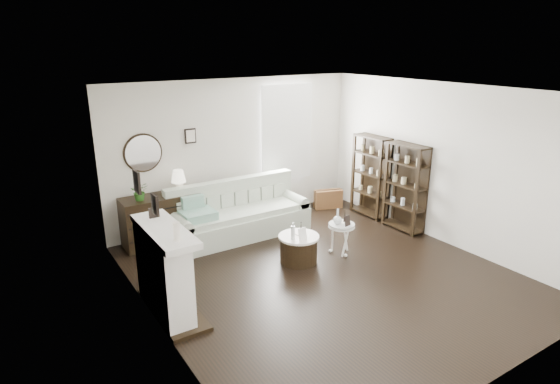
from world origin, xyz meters
TOP-DOWN VIEW (x-y plane):
  - room at (0.73, 2.70)m, footprint 5.50×5.50m
  - fireplace at (-2.32, 0.30)m, footprint 0.50×1.40m
  - shelf_unit_far at (2.33, 1.55)m, footprint 0.30×0.80m
  - shelf_unit_near at (2.33, 0.65)m, footprint 0.30×0.80m
  - sofa at (-0.34, 2.08)m, footprint 2.49×0.86m
  - quilt at (-1.15, 1.95)m, footprint 0.55×0.45m
  - suitcase at (1.89, 2.30)m, footprint 0.61×0.36m
  - dresser at (-1.63, 2.47)m, footprint 1.27×0.54m
  - table_lamp at (-1.26, 2.47)m, footprint 0.32×0.32m
  - potted_plant at (-1.95, 2.42)m, footprint 0.33×0.30m
  - drum_table at (-0.07, 0.58)m, footprint 0.64×0.64m
  - pedestal_table at (0.69, 0.46)m, footprint 0.43×0.43m
  - eiffel_drum at (0.00, 0.62)m, footprint 0.11×0.11m
  - bottle_drum at (-0.23, 0.50)m, footprint 0.06×0.06m
  - card_frame_drum at (-0.11, 0.42)m, footprint 0.15×0.07m
  - eiffel_ped at (0.78, 0.49)m, footprint 0.14×0.14m
  - flask_ped at (0.62, 0.48)m, footprint 0.14×0.14m
  - card_frame_ped at (0.71, 0.35)m, footprint 0.13×0.08m

SIDE VIEW (x-z plane):
  - suitcase at x=1.89m, z-range 0.00..0.39m
  - drum_table at x=-0.07m, z-range 0.00..0.45m
  - sofa at x=-0.34m, z-range -0.16..0.80m
  - dresser at x=-1.63m, z-range 0.00..0.85m
  - pedestal_table at x=0.69m, z-range 0.21..0.73m
  - eiffel_drum at x=0.00m, z-range 0.44..0.62m
  - card_frame_drum at x=-0.11m, z-range 0.44..0.63m
  - fireplace at x=-2.32m, z-range -0.38..1.46m
  - quilt at x=-1.15m, z-range 0.50..0.64m
  - bottle_drum at x=-0.23m, z-range 0.44..0.71m
  - card_frame_ped at x=0.71m, z-range 0.52..0.69m
  - eiffel_ped at x=0.78m, z-range 0.52..0.71m
  - flask_ped at x=0.62m, z-range 0.52..0.78m
  - shelf_unit_far at x=2.33m, z-range 0.00..1.60m
  - shelf_unit_near at x=2.33m, z-range 0.00..1.60m
  - potted_plant at x=-1.95m, z-range 0.85..1.15m
  - table_lamp at x=-1.26m, z-range 0.85..1.24m
  - room at x=0.73m, z-range -1.15..4.35m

